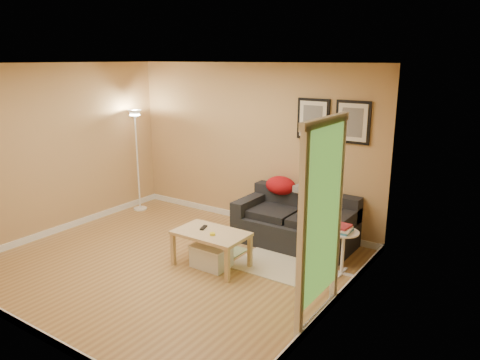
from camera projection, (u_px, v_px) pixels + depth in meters
The scene contains 25 objects.
floor at pixel (171, 263), 6.13m from camera, with size 4.50×4.50×0.00m, color #AB8349.
ceiling at pixel (162, 63), 5.46m from camera, with size 4.50×4.50×0.00m, color white.
wall_back at pixel (252, 145), 7.40m from camera, with size 4.50×4.50×0.00m, color tan.
wall_front at pixel (17, 211), 4.20m from camera, with size 4.50×4.50×0.00m, color tan.
wall_left at pixel (58, 150), 7.02m from camera, with size 4.00×4.00×0.00m, color tan.
wall_right at pixel (333, 199), 4.58m from camera, with size 4.00×4.00×0.00m, color tan.
baseboard_back at pixel (251, 218), 7.71m from camera, with size 4.50×0.02×0.10m, color white.
baseboard_front at pixel (34, 331), 4.53m from camera, with size 4.50×0.02×0.10m, color white.
baseboard_left at pixel (66, 226), 7.33m from camera, with size 0.02×4.00×0.10m, color white.
baseboard_right at pixel (326, 309), 4.91m from camera, with size 0.02×4.00×0.10m, color white.
sofa at pixel (295, 220), 6.69m from camera, with size 1.70×0.90×0.75m, color black, non-canonical shape.
red_throw at pixel (281, 186), 7.02m from camera, with size 0.48×0.36×0.28m, color #B7101A, non-canonical shape.
plaid_throw at pixel (309, 190), 6.75m from camera, with size 0.42×0.26×0.10m, color tan, non-canonical shape.
framed_print_left at pixel (313, 119), 6.67m from camera, with size 0.50×0.04×0.60m, color black, non-canonical shape.
framed_print_right at pixel (353, 122), 6.34m from camera, with size 0.50×0.04×0.60m, color black, non-canonical shape.
area_rug at pixel (284, 266), 6.03m from camera, with size 1.25×0.85×0.01m, color beige.
green_runner at pixel (219, 250), 6.55m from camera, with size 0.70×0.50×0.01m, color #668C4C.
coffee_table at pixel (211, 249), 6.00m from camera, with size 0.95×0.58×0.48m, color tan, non-canonical shape.
remote_control at pixel (203, 228), 6.06m from camera, with size 0.05×0.16×0.02m, color black.
tape_roll at pixel (212, 234), 5.83m from camera, with size 0.07×0.07×0.03m, color yellow.
storage_bin at pixel (211, 256), 6.00m from camera, with size 0.49×0.36×0.30m, color white, non-canonical shape.
side_table at pixel (343, 253), 5.76m from camera, with size 0.38×0.38×0.58m, color white, non-canonical shape.
book_stack at pixel (343, 229), 5.66m from camera, with size 0.19×0.26×0.08m, color teal, non-canonical shape.
floor_lamp at pixel (138, 163), 8.10m from camera, with size 0.24×0.24×1.81m, color white, non-canonical shape.
doorway at pixel (321, 228), 4.56m from camera, with size 0.12×1.01×2.13m, color white, non-canonical shape.
Camera 1 is at (3.93, -4.15, 2.66)m, focal length 34.26 mm.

